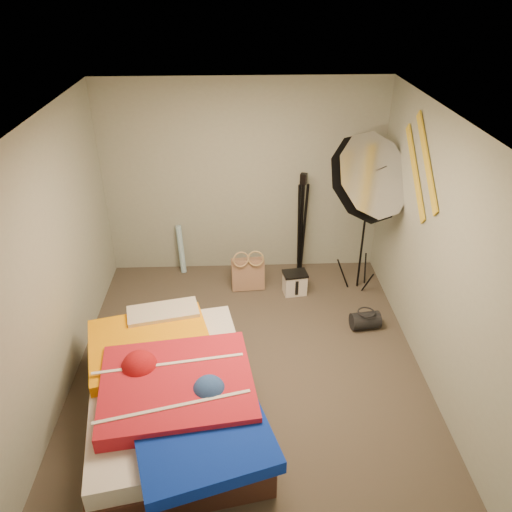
{
  "coord_description": "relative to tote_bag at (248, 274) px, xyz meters",
  "views": [
    {
      "loc": [
        -0.09,
        -3.89,
        3.54
      ],
      "look_at": [
        0.1,
        0.6,
        0.95
      ],
      "focal_mm": 35.0,
      "sensor_mm": 36.0,
      "label": 1
    }
  ],
  "objects": [
    {
      "name": "floor",
      "position": [
        -0.03,
        -1.44,
        -0.2
      ],
      "size": [
        4.0,
        4.0,
        0.0
      ],
      "primitive_type": "plane",
      "color": "#4F463B",
      "rests_on": "ground"
    },
    {
      "name": "ceiling",
      "position": [
        -0.03,
        -1.44,
        2.3
      ],
      "size": [
        4.0,
        4.0,
        0.0
      ],
      "primitive_type": "plane",
      "rotation": [
        3.14,
        0.0,
        0.0
      ],
      "color": "silver",
      "rests_on": "wall_back"
    },
    {
      "name": "wall_back",
      "position": [
        -0.03,
        0.56,
        1.05
      ],
      "size": [
        3.5,
        0.0,
        3.5
      ],
      "primitive_type": "plane",
      "rotation": [
        1.57,
        0.0,
        0.0
      ],
      "color": "gray",
      "rests_on": "floor"
    },
    {
      "name": "wall_front",
      "position": [
        -0.03,
        -3.44,
        1.05
      ],
      "size": [
        3.5,
        0.0,
        3.5
      ],
      "primitive_type": "plane",
      "rotation": [
        -1.57,
        0.0,
        0.0
      ],
      "color": "gray",
      "rests_on": "floor"
    },
    {
      "name": "wall_left",
      "position": [
        -1.78,
        -1.44,
        1.05
      ],
      "size": [
        0.0,
        4.0,
        4.0
      ],
      "primitive_type": "plane",
      "rotation": [
        1.57,
        0.0,
        1.57
      ],
      "color": "gray",
      "rests_on": "floor"
    },
    {
      "name": "wall_right",
      "position": [
        1.72,
        -1.44,
        1.05
      ],
      "size": [
        0.0,
        4.0,
        4.0
      ],
      "primitive_type": "plane",
      "rotation": [
        1.57,
        0.0,
        -1.57
      ],
      "color": "gray",
      "rests_on": "floor"
    },
    {
      "name": "tote_bag",
      "position": [
        0.0,
        0.0,
        0.0
      ],
      "size": [
        0.42,
        0.21,
        0.42
      ],
      "primitive_type": "cube",
      "rotation": [
        -0.14,
        0.0,
        0.08
      ],
      "color": "#A47C61",
      "rests_on": "floor"
    },
    {
      "name": "wrapping_roll",
      "position": [
        -0.87,
        0.46,
        0.12
      ],
      "size": [
        0.13,
        0.2,
        0.65
      ],
      "primitive_type": "cylinder",
      "rotation": [
        -0.17,
        0.0,
        0.34
      ],
      "color": "#4F9FC3",
      "rests_on": "floor"
    },
    {
      "name": "camera_case",
      "position": [
        0.58,
        -0.14,
        -0.07
      ],
      "size": [
        0.3,
        0.23,
        0.27
      ],
      "primitive_type": "cube",
      "rotation": [
        0.0,
        0.0,
        0.14
      ],
      "color": "silver",
      "rests_on": "floor"
    },
    {
      "name": "duffel_bag",
      "position": [
        1.3,
        -0.87,
        -0.11
      ],
      "size": [
        0.35,
        0.24,
        0.2
      ],
      "primitive_type": "cylinder",
      "rotation": [
        0.0,
        1.57,
        0.13
      ],
      "color": "black",
      "rests_on": "floor"
    },
    {
      "name": "wall_stripe_upper",
      "position": [
        1.7,
        -0.84,
        1.75
      ],
      "size": [
        0.02,
        0.91,
        0.78
      ],
      "primitive_type": "cube",
      "rotation": [
        0.7,
        0.0,
        0.0
      ],
      "color": "gold",
      "rests_on": "wall_right"
    },
    {
      "name": "wall_stripe_lower",
      "position": [
        1.7,
        -0.59,
        1.55
      ],
      "size": [
        0.02,
        0.91,
        0.78
      ],
      "primitive_type": "cube",
      "rotation": [
        0.7,
        0.0,
        0.0
      ],
      "color": "gold",
      "rests_on": "wall_right"
    },
    {
      "name": "bed",
      "position": [
        -0.72,
        -2.09,
        0.09
      ],
      "size": [
        1.8,
        2.33,
        0.59
      ],
      "color": "#46271F",
      "rests_on": "floor"
    },
    {
      "name": "photo_umbrella",
      "position": [
        1.31,
        -0.21,
        1.33
      ],
      "size": [
        1.02,
        1.15,
        2.14
      ],
      "color": "black",
      "rests_on": "floor"
    },
    {
      "name": "camera_tripod",
      "position": [
        0.7,
        0.36,
        0.6
      ],
      "size": [
        0.1,
        0.1,
        1.39
      ],
      "color": "black",
      "rests_on": "floor"
    }
  ]
}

